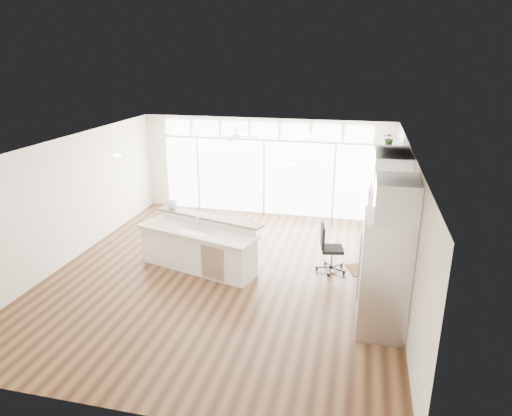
# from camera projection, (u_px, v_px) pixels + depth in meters

# --- Properties ---
(floor) EXTENTS (7.00, 8.00, 0.02)m
(floor) POSITION_uv_depth(u_px,v_px,m) (224.00, 274.00, 9.52)
(floor) COLOR #3A2212
(floor) RESTS_ON ground
(ceiling) EXTENTS (7.00, 8.00, 0.02)m
(ceiling) POSITION_uv_depth(u_px,v_px,m) (221.00, 146.00, 8.65)
(ceiling) COLOR silver
(ceiling) RESTS_ON wall_back
(wall_back) EXTENTS (7.00, 0.04, 2.70)m
(wall_back) POSITION_uv_depth(u_px,v_px,m) (265.00, 167.00, 12.77)
(wall_back) COLOR silver
(wall_back) RESTS_ON floor
(wall_front) EXTENTS (7.00, 0.04, 2.70)m
(wall_front) POSITION_uv_depth(u_px,v_px,m) (123.00, 322.00, 5.39)
(wall_front) COLOR silver
(wall_front) RESTS_ON floor
(wall_left) EXTENTS (0.04, 8.00, 2.70)m
(wall_left) POSITION_uv_depth(u_px,v_px,m) (68.00, 200.00, 9.84)
(wall_left) COLOR silver
(wall_left) RESTS_ON floor
(wall_right) EXTENTS (0.04, 8.00, 2.70)m
(wall_right) POSITION_uv_depth(u_px,v_px,m) (406.00, 227.00, 8.32)
(wall_right) COLOR silver
(wall_right) RESTS_ON floor
(glass_wall) EXTENTS (5.80, 0.06, 2.08)m
(glass_wall) POSITION_uv_depth(u_px,v_px,m) (264.00, 178.00, 12.81)
(glass_wall) COLOR white
(glass_wall) RESTS_ON wall_back
(transom_row) EXTENTS (5.90, 0.06, 0.40)m
(transom_row) POSITION_uv_depth(u_px,v_px,m) (265.00, 130.00, 12.38)
(transom_row) COLOR white
(transom_row) RESTS_ON wall_back
(desk_window) EXTENTS (0.04, 0.85, 0.85)m
(desk_window) POSITION_uv_depth(u_px,v_px,m) (404.00, 211.00, 8.55)
(desk_window) COLOR white
(desk_window) RESTS_ON wall_right
(ceiling_fan) EXTENTS (1.16, 1.16, 0.32)m
(ceiling_fan) POSITION_uv_depth(u_px,v_px,m) (236.00, 133.00, 11.41)
(ceiling_fan) COLOR white
(ceiling_fan) RESTS_ON ceiling
(recessed_lights) EXTENTS (3.40, 3.00, 0.02)m
(recessed_lights) POSITION_uv_depth(u_px,v_px,m) (224.00, 145.00, 8.84)
(recessed_lights) COLOR #EEE4CA
(recessed_lights) RESTS_ON ceiling
(oven_cabinet) EXTENTS (0.64, 1.20, 2.50)m
(oven_cabinet) POSITION_uv_depth(u_px,v_px,m) (384.00, 202.00, 10.09)
(oven_cabinet) COLOR white
(oven_cabinet) RESTS_ON floor
(desk_nook) EXTENTS (0.72, 1.30, 0.76)m
(desk_nook) POSITION_uv_depth(u_px,v_px,m) (380.00, 266.00, 8.99)
(desk_nook) COLOR white
(desk_nook) RESTS_ON floor
(upper_cabinets) EXTENTS (0.64, 1.30, 0.64)m
(upper_cabinets) POSITION_uv_depth(u_px,v_px,m) (392.00, 169.00, 8.35)
(upper_cabinets) COLOR white
(upper_cabinets) RESTS_ON wall_right
(refrigerator) EXTENTS (0.76, 0.90, 2.00)m
(refrigerator) POSITION_uv_depth(u_px,v_px,m) (385.00, 275.00, 7.28)
(refrigerator) COLOR silver
(refrigerator) RESTS_ON floor
(fridge_cabinet) EXTENTS (0.64, 0.90, 0.60)m
(fridge_cabinet) POSITION_uv_depth(u_px,v_px,m) (397.00, 198.00, 6.85)
(fridge_cabinet) COLOR white
(fridge_cabinet) RESTS_ON wall_right
(framed_photos) EXTENTS (0.06, 0.22, 0.80)m
(framed_photos) POSITION_uv_depth(u_px,v_px,m) (401.00, 209.00, 9.17)
(framed_photos) COLOR black
(framed_photos) RESTS_ON wall_right
(kitchen_island) EXTENTS (2.83, 1.69, 1.06)m
(kitchen_island) POSITION_uv_depth(u_px,v_px,m) (198.00, 245.00, 9.59)
(kitchen_island) COLOR white
(kitchen_island) RESTS_ON floor
(rug) EXTENTS (0.99, 0.84, 0.01)m
(rug) POSITION_uv_depth(u_px,v_px,m) (368.00, 269.00, 9.70)
(rug) COLOR #3B2212
(rug) RESTS_ON floor
(office_chair) EXTENTS (0.61, 0.57, 1.01)m
(office_chair) POSITION_uv_depth(u_px,v_px,m) (332.00, 249.00, 9.49)
(office_chair) COLOR black
(office_chair) RESTS_ON floor
(fishbowl) EXTENTS (0.27, 0.27, 0.22)m
(fishbowl) POSITION_uv_depth(u_px,v_px,m) (172.00, 205.00, 10.15)
(fishbowl) COLOR silver
(fishbowl) RESTS_ON kitchen_island
(monitor) EXTENTS (0.08, 0.43, 0.36)m
(monitor) POSITION_uv_depth(u_px,v_px,m) (378.00, 240.00, 8.83)
(monitor) COLOR black
(monitor) RESTS_ON desk_nook
(keyboard) EXTENTS (0.15, 0.34, 0.02)m
(keyboard) POSITION_uv_depth(u_px,v_px,m) (369.00, 247.00, 8.92)
(keyboard) COLOR silver
(keyboard) RESTS_ON desk_nook
(potted_plant) EXTENTS (0.30, 0.33, 0.24)m
(potted_plant) POSITION_uv_depth(u_px,v_px,m) (390.00, 140.00, 9.65)
(potted_plant) COLOR #2C4E21
(potted_plant) RESTS_ON oven_cabinet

